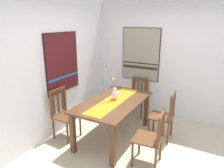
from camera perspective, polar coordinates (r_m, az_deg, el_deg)
name	(u,v)px	position (r m, az deg, el deg)	size (l,w,h in m)	color
ground_plane	(141,158)	(3.72, 8.14, -19.52)	(6.40, 6.40, 0.03)	beige
wall_back	(52,67)	(4.10, -16.17, 4.49)	(6.40, 0.12, 2.70)	silver
wall_side	(173,60)	(4.87, 16.62, 6.35)	(0.12, 6.40, 2.70)	silver
dining_table	(114,106)	(3.90, 0.50, -6.23)	(1.67, 0.94, 0.77)	#51331E
table_runner	(114,101)	(3.85, 0.50, -4.62)	(1.54, 0.36, 0.01)	orange
centerpiece_vase	(115,93)	(3.86, 0.78, -2.63)	(0.27, 0.26, 0.70)	silver
chair_0	(64,113)	(4.11, -13.14, -7.92)	(0.44, 0.44, 0.97)	brown
chair_1	(138,96)	(5.01, 7.15, -3.20)	(0.43, 0.43, 0.89)	brown
chair_2	(151,138)	(3.33, 10.82, -14.35)	(0.45, 0.45, 0.90)	brown
chair_3	(164,115)	(4.07, 14.26, -8.37)	(0.44, 0.44, 0.95)	brown
painting_on_back_wall	(62,63)	(4.19, -13.60, 5.77)	(0.90, 0.05, 1.17)	black
painting_on_side_wall	(141,55)	(5.01, 7.92, 8.06)	(0.05, 0.93, 1.24)	black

